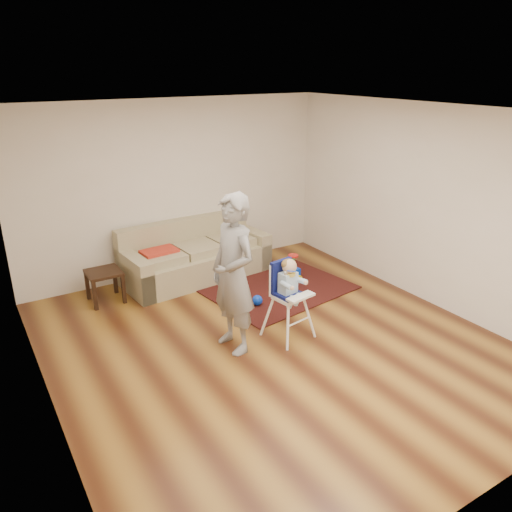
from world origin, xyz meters
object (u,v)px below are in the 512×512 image
ride_on_toy (287,269)px  adult (233,275)px  side_table (105,286)px  toy_ball (257,300)px  sofa (196,251)px  high_chair (288,300)px

ride_on_toy → adult: (-1.62, -1.23, 0.72)m
side_table → toy_ball: bearing=-36.0°
sofa → toy_ball: (0.28, -1.36, -0.35)m
sofa → side_table: 1.48m
side_table → adult: adult is taller
toy_ball → high_chair: 0.98m
ride_on_toy → toy_ball: size_ratio=2.76×
toy_ball → high_chair: (-0.11, -0.89, 0.41)m
side_table → adult: size_ratio=0.24×
side_table → ride_on_toy: 2.68m
adult → high_chair: bearing=74.9°
high_chair → adult: size_ratio=0.55×
high_chair → adult: bearing=160.9°
sofa → toy_ball: size_ratio=15.96×
adult → sofa: bearing=161.3°
sofa → ride_on_toy: bearing=-44.1°
high_chair → adult: (-0.69, 0.12, 0.44)m
high_chair → toy_ball: bearing=74.1°
toy_ball → adult: (-0.79, -0.76, 0.85)m
toy_ball → adult: adult is taller
sofa → adult: size_ratio=1.25×
toy_ball → high_chair: high_chair is taller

